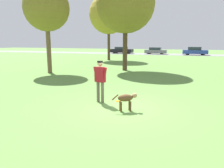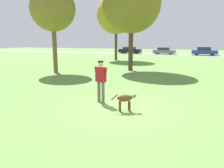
{
  "view_description": "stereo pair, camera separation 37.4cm",
  "coord_description": "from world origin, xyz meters",
  "px_view_note": "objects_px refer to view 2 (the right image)",
  "views": [
    {
      "loc": [
        2.25,
        -7.78,
        2.54
      ],
      "look_at": [
        -0.39,
        0.04,
        0.9
      ],
      "focal_mm": 35.0,
      "sensor_mm": 36.0,
      "label": 1
    },
    {
      "loc": [
        2.6,
        -7.65,
        2.54
      ],
      "look_at": [
        -0.39,
        0.04,
        0.9
      ],
      "focal_mm": 35.0,
      "sensor_mm": 36.0,
      "label": 2
    }
  ],
  "objects_px": {
    "parked_car_grey": "(164,51)",
    "tree_far_left": "(116,14)",
    "frisbee": "(119,101)",
    "parked_car_black": "(130,50)",
    "tree_mid_center": "(131,4)",
    "dog": "(126,99)",
    "person": "(101,78)",
    "parked_car_blue": "(204,51)",
    "tree_near_left": "(53,9)"
  },
  "relations": [
    {
      "from": "frisbee",
      "to": "parked_car_black",
      "type": "relative_size",
      "value": 0.05
    },
    {
      "from": "parked_car_black",
      "to": "parked_car_blue",
      "type": "xyz_separation_m",
      "value": [
        13.87,
        -0.53,
        0.05
      ]
    },
    {
      "from": "parked_car_grey",
      "to": "tree_far_left",
      "type": "bearing_deg",
      "value": -103.43
    },
    {
      "from": "dog",
      "to": "person",
      "type": "bearing_deg",
      "value": 120.03
    },
    {
      "from": "parked_car_black",
      "to": "frisbee",
      "type": "bearing_deg",
      "value": -72.34
    },
    {
      "from": "dog",
      "to": "parked_car_blue",
      "type": "xyz_separation_m",
      "value": [
        3.4,
        34.96,
        0.24
      ]
    },
    {
      "from": "tree_mid_center",
      "to": "parked_car_blue",
      "type": "height_order",
      "value": "tree_mid_center"
    },
    {
      "from": "person",
      "to": "tree_mid_center",
      "type": "height_order",
      "value": "tree_mid_center"
    },
    {
      "from": "person",
      "to": "parked_car_blue",
      "type": "distance_m",
      "value": 34.52
    },
    {
      "from": "frisbee",
      "to": "parked_car_grey",
      "type": "distance_m",
      "value": 34.69
    },
    {
      "from": "tree_far_left",
      "to": "parked_car_grey",
      "type": "relative_size",
      "value": 2.03
    },
    {
      "from": "parked_car_grey",
      "to": "parked_car_blue",
      "type": "height_order",
      "value": "parked_car_blue"
    },
    {
      "from": "frisbee",
      "to": "parked_car_grey",
      "type": "xyz_separation_m",
      "value": [
        -3.02,
        34.55,
        0.62
      ]
    },
    {
      "from": "tree_mid_center",
      "to": "tree_near_left",
      "type": "height_order",
      "value": "tree_mid_center"
    },
    {
      "from": "frisbee",
      "to": "tree_mid_center",
      "type": "bearing_deg",
      "value": 103.79
    },
    {
      "from": "tree_near_left",
      "to": "parked_car_grey",
      "type": "bearing_deg",
      "value": 80.56
    },
    {
      "from": "person",
      "to": "parked_car_grey",
      "type": "height_order",
      "value": "person"
    },
    {
      "from": "dog",
      "to": "parked_car_black",
      "type": "bearing_deg",
      "value": 76.54
    },
    {
      "from": "frisbee",
      "to": "parked_car_black",
      "type": "bearing_deg",
      "value": 105.94
    },
    {
      "from": "tree_mid_center",
      "to": "parked_car_black",
      "type": "height_order",
      "value": "tree_mid_center"
    },
    {
      "from": "person",
      "to": "parked_car_black",
      "type": "xyz_separation_m",
      "value": [
        -9.14,
        34.72,
        -0.38
      ]
    },
    {
      "from": "dog",
      "to": "parked_car_black",
      "type": "distance_m",
      "value": 37.01
    },
    {
      "from": "parked_car_grey",
      "to": "parked_car_blue",
      "type": "bearing_deg",
      "value": -4.81
    },
    {
      "from": "person",
      "to": "frisbee",
      "type": "distance_m",
      "value": 1.29
    },
    {
      "from": "tree_far_left",
      "to": "parked_car_grey",
      "type": "bearing_deg",
      "value": 75.46
    },
    {
      "from": "person",
      "to": "parked_car_grey",
      "type": "distance_m",
      "value": 35.01
    },
    {
      "from": "frisbee",
      "to": "parked_car_black",
      "type": "xyz_separation_m",
      "value": [
        -9.81,
        34.35,
        0.65
      ]
    },
    {
      "from": "tree_near_left",
      "to": "parked_car_blue",
      "type": "relative_size",
      "value": 1.55
    },
    {
      "from": "tree_mid_center",
      "to": "parked_car_blue",
      "type": "relative_size",
      "value": 1.84
    },
    {
      "from": "tree_mid_center",
      "to": "tree_far_left",
      "type": "bearing_deg",
      "value": 117.28
    },
    {
      "from": "tree_near_left",
      "to": "tree_mid_center",
      "type": "bearing_deg",
      "value": 32.46
    },
    {
      "from": "dog",
      "to": "parked_car_blue",
      "type": "bearing_deg",
      "value": 54.54
    },
    {
      "from": "parked_car_blue",
      "to": "tree_mid_center",
      "type": "bearing_deg",
      "value": -107.61
    },
    {
      "from": "person",
      "to": "tree_far_left",
      "type": "bearing_deg",
      "value": 127.75
    },
    {
      "from": "tree_near_left",
      "to": "parked_car_blue",
      "type": "xyz_separation_m",
      "value": [
        11.77,
        27.48,
        -4.24
      ]
    },
    {
      "from": "tree_near_left",
      "to": "person",
      "type": "bearing_deg",
      "value": -43.66
    },
    {
      "from": "parked_car_blue",
      "to": "tree_far_left",
      "type": "bearing_deg",
      "value": -129.3
    },
    {
      "from": "person",
      "to": "tree_near_left",
      "type": "bearing_deg",
      "value": 155.62
    },
    {
      "from": "tree_near_left",
      "to": "parked_car_black",
      "type": "height_order",
      "value": "tree_near_left"
    },
    {
      "from": "tree_far_left",
      "to": "parked_car_grey",
      "type": "distance_m",
      "value": 17.05
    },
    {
      "from": "person",
      "to": "dog",
      "type": "height_order",
      "value": "person"
    },
    {
      "from": "frisbee",
      "to": "tree_mid_center",
      "type": "distance_m",
      "value": 11.44
    },
    {
      "from": "tree_far_left",
      "to": "parked_car_black",
      "type": "distance_m",
      "value": 16.58
    },
    {
      "from": "frisbee",
      "to": "parked_car_black",
      "type": "distance_m",
      "value": 35.72
    },
    {
      "from": "dog",
      "to": "tree_mid_center",
      "type": "height_order",
      "value": "tree_mid_center"
    },
    {
      "from": "tree_mid_center",
      "to": "parked_car_black",
      "type": "distance_m",
      "value": 26.18
    },
    {
      "from": "dog",
      "to": "tree_mid_center",
      "type": "bearing_deg",
      "value": 75.77
    },
    {
      "from": "dog",
      "to": "parked_car_blue",
      "type": "distance_m",
      "value": 35.13
    },
    {
      "from": "person",
      "to": "parked_car_blue",
      "type": "relative_size",
      "value": 0.4
    },
    {
      "from": "dog",
      "to": "tree_near_left",
      "type": "relative_size",
      "value": 0.13
    }
  ]
}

